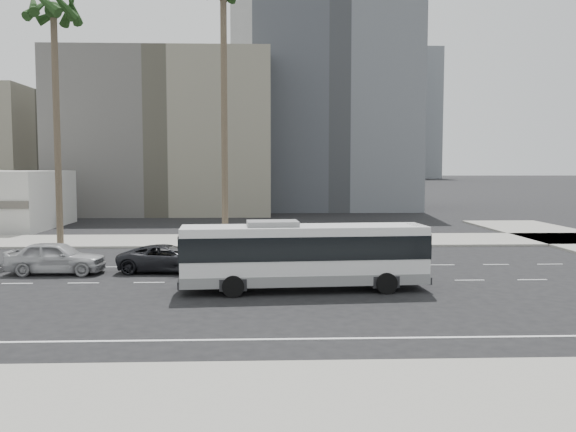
{
  "coord_description": "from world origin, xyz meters",
  "views": [
    {
      "loc": [
        -0.66,
        -27.95,
        5.34
      ],
      "look_at": [
        0.58,
        4.0,
        2.75
      ],
      "focal_mm": 37.93,
      "sensor_mm": 36.0,
      "label": 1
    }
  ],
  "objects_px": {
    "city_bus": "(304,254)",
    "palm_mid": "(54,15)",
    "car_b": "(56,258)",
    "car_a": "(168,258)"
  },
  "relations": [
    {
      "from": "car_b",
      "to": "palm_mid",
      "type": "xyz_separation_m",
      "value": [
        -3.19,
        10.29,
        14.31
      ]
    },
    {
      "from": "city_bus",
      "to": "car_b",
      "type": "xyz_separation_m",
      "value": [
        -12.13,
        4.52,
        -0.77
      ]
    },
    {
      "from": "city_bus",
      "to": "palm_mid",
      "type": "relative_size",
      "value": 0.64
    },
    {
      "from": "car_b",
      "to": "car_a",
      "type": "bearing_deg",
      "value": -84.59
    },
    {
      "from": "car_a",
      "to": "palm_mid",
      "type": "height_order",
      "value": "palm_mid"
    },
    {
      "from": "city_bus",
      "to": "car_a",
      "type": "relative_size",
      "value": 2.15
    },
    {
      "from": "car_b",
      "to": "palm_mid",
      "type": "relative_size",
      "value": 0.29
    },
    {
      "from": "car_a",
      "to": "palm_mid",
      "type": "relative_size",
      "value": 0.3
    },
    {
      "from": "city_bus",
      "to": "car_a",
      "type": "height_order",
      "value": "city_bus"
    },
    {
      "from": "car_b",
      "to": "palm_mid",
      "type": "height_order",
      "value": "palm_mid"
    }
  ]
}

